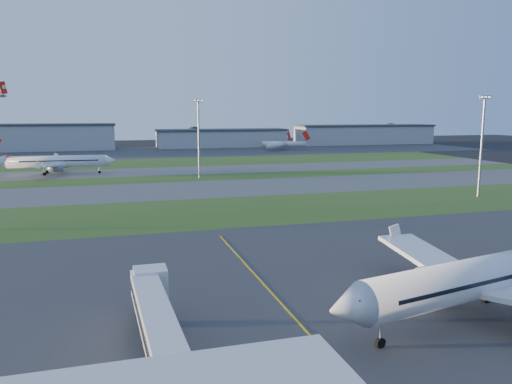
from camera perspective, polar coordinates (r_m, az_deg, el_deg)
name	(u,v)px	position (r m, az deg, el deg)	size (l,w,h in m)	color
ground	(233,300)	(59.51, -2.66, -12.22)	(700.00, 700.00, 0.00)	black
apron_near	(233,300)	(59.51, -2.66, -12.22)	(300.00, 70.00, 0.01)	#333335
grass_strip_a	(176,214)	(108.87, -9.17, -2.47)	(300.00, 34.00, 0.01)	#2B541C
taxiway_a	(160,191)	(141.18, -10.87, 0.13)	(300.00, 32.00, 0.01)	#515154
grass_strip_b	(153,179)	(165.83, -11.71, 1.42)	(300.00, 18.00, 0.01)	#2B541C
taxiway_b	(148,172)	(187.61, -12.27, 2.27)	(300.00, 26.00, 0.01)	#515154
grass_strip_c	(142,163)	(220.35, -12.90, 3.24)	(300.00, 40.00, 0.01)	#2B541C
apron_far	(135,152)	(280.04, -13.67, 4.41)	(400.00, 80.00, 0.01)	#333335
yellow_line	(274,296)	(60.80, 2.02, -11.74)	(0.25, 60.00, 0.02)	gold
jet_bridge	(159,333)	(42.61, -10.99, -15.50)	(4.20, 26.90, 6.20)	silver
airliner_parked	(490,276)	(58.68, 25.20, -8.71)	(41.15, 34.57, 12.98)	silver
airliner_taxiing	(56,162)	(188.66, -21.92, 3.22)	(40.60, 34.37, 12.67)	silver
mini_jet_near	(279,145)	(287.56, 2.67, 5.43)	(21.63, 21.27, 9.48)	silver
mini_jet_far	(285,144)	(295.20, 3.28, 5.52)	(28.24, 8.99, 9.48)	silver
light_mast_centre	(199,133)	(164.45, -6.57, 6.67)	(3.20, 0.70, 25.80)	gray
light_mast_east	(482,139)	(139.79, 24.42, 5.50)	(3.20, 0.70, 25.80)	gray
hangar_west	(51,137)	(310.87, -22.35, 5.84)	(71.40, 23.00, 15.20)	#95989C
hangar_east	(222,138)	(316.70, -3.94, 6.18)	(81.60, 23.00, 11.20)	#95989C
hangar_far_east	(364,134)	(351.94, 12.27, 6.45)	(96.90, 23.00, 13.20)	#95989C
tree_mid_west	(97,138)	(320.37, -17.67, 5.85)	(9.90, 9.90, 10.80)	black
tree_mid_east	(194,135)	(327.56, -7.06, 6.44)	(11.55, 11.55, 12.60)	black
tree_east	(303,135)	(345.83, 5.43, 6.50)	(10.45, 10.45, 11.40)	black
tree_far_east	(390,132)	(380.74, 15.11, 6.66)	(12.65, 12.65, 13.80)	black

